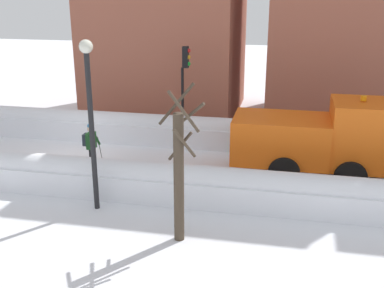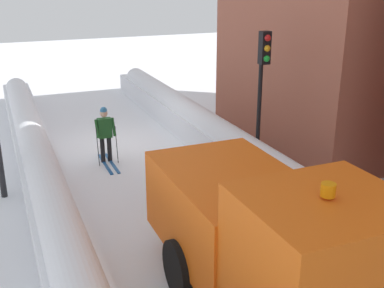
{
  "view_description": "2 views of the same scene",
  "coord_description": "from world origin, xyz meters",
  "px_view_note": "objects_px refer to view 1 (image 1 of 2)",
  "views": [
    {
      "loc": [
        16.47,
        8.49,
        6.69
      ],
      "look_at": [
        1.15,
        5.3,
        1.43
      ],
      "focal_mm": 44.42,
      "sensor_mm": 36.0,
      "label": 1
    },
    {
      "loc": [
        3.63,
        15.53,
        5.66
      ],
      "look_at": [
        -0.6,
        5.43,
        1.77
      ],
      "focal_mm": 44.6,
      "sensor_mm": 36.0,
      "label": 2
    }
  ],
  "objects_px": {
    "street_lamp": "(90,106)",
    "traffic_light_pole": "(185,76)",
    "plow_truck": "(318,139)",
    "skier": "(91,144)",
    "bare_tree_near": "(179,172)"
  },
  "relations": [
    {
      "from": "plow_truck",
      "to": "skier",
      "type": "distance_m",
      "value": 8.36
    },
    {
      "from": "traffic_light_pole",
      "to": "street_lamp",
      "type": "height_order",
      "value": "street_lamp"
    },
    {
      "from": "street_lamp",
      "to": "traffic_light_pole",
      "type": "bearing_deg",
      "value": 169.99
    },
    {
      "from": "plow_truck",
      "to": "street_lamp",
      "type": "relative_size",
      "value": 1.14
    },
    {
      "from": "plow_truck",
      "to": "skier",
      "type": "xyz_separation_m",
      "value": [
        0.85,
        -8.3,
        -0.48
      ]
    },
    {
      "from": "plow_truck",
      "to": "bare_tree_near",
      "type": "bearing_deg",
      "value": -35.71
    },
    {
      "from": "plow_truck",
      "to": "traffic_light_pole",
      "type": "xyz_separation_m",
      "value": [
        -3.13,
        -5.57,
        1.49
      ]
    },
    {
      "from": "traffic_light_pole",
      "to": "street_lamp",
      "type": "relative_size",
      "value": 0.81
    },
    {
      "from": "plow_truck",
      "to": "bare_tree_near",
      "type": "distance_m",
      "value": 6.59
    },
    {
      "from": "traffic_light_pole",
      "to": "skier",
      "type": "bearing_deg",
      "value": -34.47
    },
    {
      "from": "bare_tree_near",
      "to": "plow_truck",
      "type": "bearing_deg",
      "value": 144.29
    },
    {
      "from": "bare_tree_near",
      "to": "traffic_light_pole",
      "type": "bearing_deg",
      "value": -168.42
    },
    {
      "from": "street_lamp",
      "to": "bare_tree_near",
      "type": "bearing_deg",
      "value": 65.97
    },
    {
      "from": "skier",
      "to": "bare_tree_near",
      "type": "height_order",
      "value": "bare_tree_near"
    },
    {
      "from": "street_lamp",
      "to": "plow_truck",
      "type": "bearing_deg",
      "value": 120.35
    }
  ]
}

